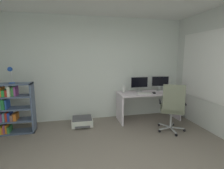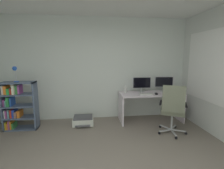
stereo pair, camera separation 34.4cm
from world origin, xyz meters
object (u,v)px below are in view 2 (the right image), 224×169
object	(u,v)px
monitor_main	(142,83)
monitor_secondary	(164,83)
computer_mouse	(156,94)
desk	(151,100)
bookshelf	(17,105)
desk_lamp	(15,71)
printer	(83,120)
desktop_speaker	(126,90)
office_chair	(173,108)
keyboard	(146,94)

from	to	relation	value
monitor_main	monitor_secondary	world-z (taller)	monitor_secondary
monitor_main	computer_mouse	size ratio (longest dim) A/B	4.91
desk	bookshelf	xyz separation A→B (m)	(-3.20, -0.13, 0.01)
desk_lamp	monitor_main	bearing A→B (deg)	5.43
printer	bookshelf	bearing A→B (deg)	-175.37
desktop_speaker	office_chair	world-z (taller)	office_chair
office_chair	bookshelf	bearing A→B (deg)	168.25
computer_mouse	printer	size ratio (longest dim) A/B	0.19
monitor_main	bookshelf	distance (m)	3.04
keyboard	monitor_main	bearing A→B (deg)	96.82
desk	monitor_main	xyz separation A→B (m)	(-0.20, 0.16, 0.42)
desktop_speaker	office_chair	bearing A→B (deg)	-48.77
desk_lamp	desktop_speaker	bearing A→B (deg)	5.30
computer_mouse	desktop_speaker	world-z (taller)	desktop_speaker
keyboard	office_chair	distance (m)	0.79
computer_mouse	desk_lamp	size ratio (longest dim) A/B	0.29
keyboard	desktop_speaker	xyz separation A→B (m)	(-0.46, 0.25, 0.07)
monitor_secondary	computer_mouse	distance (m)	0.51
monitor_secondary	computer_mouse	size ratio (longest dim) A/B	4.92
keyboard	desk_lamp	size ratio (longest dim) A/B	0.99
monitor_main	office_chair	world-z (taller)	monitor_main
desk_lamp	desk	bearing A→B (deg)	2.30
printer	computer_mouse	bearing A→B (deg)	-5.16
office_chair	printer	xyz separation A→B (m)	(-1.91, 0.82, -0.52)
desktop_speaker	printer	world-z (taller)	desktop_speaker
keyboard	office_chair	bearing A→B (deg)	-60.46
monitor_main	keyboard	xyz separation A→B (m)	(0.03, -0.30, -0.22)
desk_lamp	keyboard	bearing A→B (deg)	-0.29
monitor_main	printer	xyz separation A→B (m)	(-1.53, -0.16, -0.88)
keyboard	desktop_speaker	world-z (taller)	desktop_speaker
computer_mouse	bookshelf	distance (m)	3.28
computer_mouse	office_chair	bearing A→B (deg)	-70.08
monitor_secondary	desktop_speaker	bearing A→B (deg)	-177.38
computer_mouse	desktop_speaker	bearing A→B (deg)	169.42
desk	monitor_main	distance (m)	0.49
monitor_main	printer	size ratio (longest dim) A/B	0.95
monitor_secondary	computer_mouse	world-z (taller)	monitor_secondary
monitor_secondary	bookshelf	bearing A→B (deg)	-175.52
monitor_main	desk_lamp	bearing A→B (deg)	-174.57
desk	office_chair	bearing A→B (deg)	-77.74
desk_lamp	printer	world-z (taller)	desk_lamp
keyboard	computer_mouse	world-z (taller)	computer_mouse
computer_mouse	printer	world-z (taller)	computer_mouse
monitor_main	bookshelf	xyz separation A→B (m)	(-3.00, -0.28, -0.41)
computer_mouse	keyboard	bearing A→B (deg)	-175.71
computer_mouse	office_chair	xyz separation A→B (m)	(0.11, -0.66, -0.15)
desk	printer	bearing A→B (deg)	-179.74
monitor_secondary	printer	distance (m)	2.31
monitor_main	monitor_secondary	distance (m)	0.60
desk	keyboard	size ratio (longest dim) A/B	4.67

